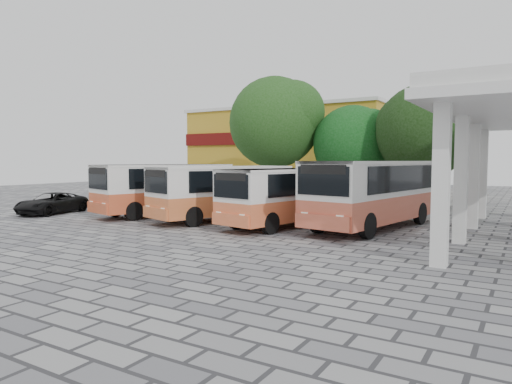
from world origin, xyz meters
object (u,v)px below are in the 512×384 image
Objects in this scene: bus_far_left at (165,186)px; bus_centre_right at (288,193)px; parked_car at (52,203)px; bus_centre_left at (223,189)px; bus_far_right at (373,189)px.

bus_centre_right is (7.91, -0.28, -0.09)m from bus_far_left.
bus_centre_left is at bearing 3.37° from parked_car.
bus_far_left is 6.81m from parked_car.
bus_far_left is 7.92m from bus_centre_right.
bus_far_right is at bearing 0.76° from parked_car.
bus_far_left is at bearing 14.27° from parked_car.
bus_centre_left is (4.11, -0.20, -0.04)m from bus_far_left.
bus_far_left is 4.12m from bus_centre_left.
bus_centre_left is 1.05× the size of bus_centre_right.
parked_car is at bearing -156.90° from bus_centre_right.
bus_centre_left reaches higher than bus_centre_right.
bus_far_left is at bearing -165.76° from bus_far_right.
bus_centre_left is 1.88× the size of parked_car.
bus_centre_right is 14.24m from parked_car.
bus_far_left is at bearing -164.33° from bus_centre_left.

